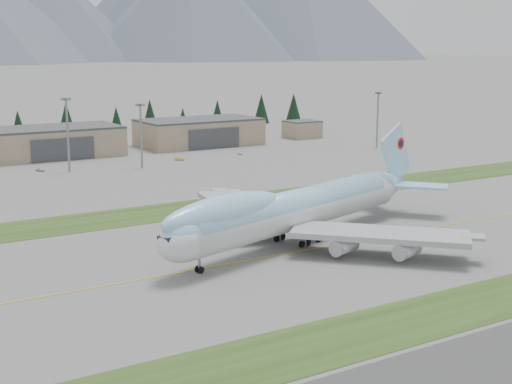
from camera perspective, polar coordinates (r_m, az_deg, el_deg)
ground at (r=144.63m, az=6.56°, el=-4.21°), size 7000.00×7000.00×0.00m
grass_strip_near at (r=118.49m, az=18.03°, el=-8.25°), size 400.00×14.00×0.08m
grass_strip_far at (r=181.10m, az=-2.21°, el=-0.96°), size 400.00×18.00×0.08m
taxiway_line_main at (r=144.63m, az=6.56°, el=-4.21°), size 400.00×0.40×0.02m
boeing_747_freighter at (r=143.59m, az=3.14°, el=-1.35°), size 81.21×67.34×21.43m
hangar_center at (r=271.05m, az=-15.98°, el=3.89°), size 48.00×26.60×10.80m
hangar_right at (r=292.59m, az=-4.57°, el=4.82°), size 48.00×26.60×10.80m
control_shed at (r=316.79m, az=3.71°, el=5.04°), size 14.00×12.00×7.60m
floodlight_masts at (r=228.18m, az=-16.37°, el=5.11°), size 205.56×10.38×23.51m
service_vehicle_a at (r=239.34m, az=-16.87°, el=1.59°), size 2.58×3.52×1.11m
service_vehicle_b at (r=253.31m, az=-6.13°, el=2.54°), size 3.72×3.09×1.20m
service_vehicle_c at (r=266.54m, az=-1.28°, el=3.04°), size 3.01×3.80×1.03m
conifer_belt at (r=335.26m, az=-15.74°, el=5.55°), size 273.35×15.47×15.39m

